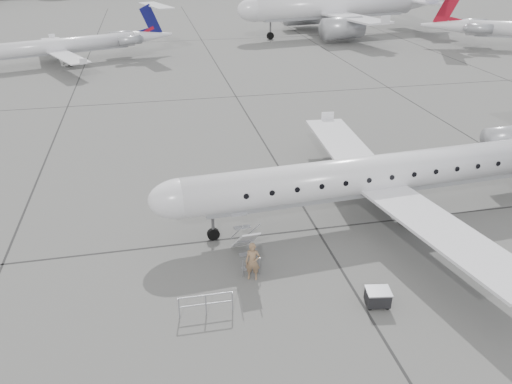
{
  "coord_description": "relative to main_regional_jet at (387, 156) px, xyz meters",
  "views": [
    {
      "loc": [
        -13.18,
        -18.18,
        14.01
      ],
      "look_at": [
        -8.49,
        4.05,
        2.3
      ],
      "focal_mm": 35.0,
      "sensor_mm": 36.0,
      "label": 1
    }
  ],
  "objects": [
    {
      "name": "ground",
      "position": [
        1.34,
        -4.25,
        -3.62
      ],
      "size": [
        320.0,
        320.0,
        0.0
      ],
      "primitive_type": "plane",
      "color": "#5D5D5A",
      "rests_on": "ground"
    },
    {
      "name": "main_regional_jet",
      "position": [
        0.0,
        0.0,
        0.0
      ],
      "size": [
        29.52,
        22.14,
        7.25
      ],
      "primitive_type": null,
      "rotation": [
        0.0,
        0.0,
        0.07
      ],
      "color": "silver",
      "rests_on": "ground"
    },
    {
      "name": "airstair",
      "position": [
        -8.25,
        -2.86,
        -2.49
      ],
      "size": [
        1.01,
        2.57,
        2.27
      ],
      "primitive_type": null,
      "rotation": [
        0.0,
        0.0,
        0.07
      ],
      "color": "silver",
      "rests_on": "ground"
    },
    {
      "name": "passenger",
      "position": [
        -8.16,
        -4.27,
        -2.69
      ],
      "size": [
        0.78,
        0.62,
        1.86
      ],
      "primitive_type": "imported",
      "rotation": [
        0.0,
        0.0,
        -0.3
      ],
      "color": "#876749",
      "rests_on": "ground"
    },
    {
      "name": "safety_railing",
      "position": [
        -10.53,
        -6.27,
        -3.12
      ],
      "size": [
        2.2,
        0.11,
        1.0
      ],
      "primitive_type": null,
      "rotation": [
        0.0,
        0.0,
        -0.01
      ],
      "color": "#96989F",
      "rests_on": "ground"
    },
    {
      "name": "baggage_cart",
      "position": [
        -3.37,
        -7.19,
        -3.2
      ],
      "size": [
        1.08,
        0.93,
        0.84
      ],
      "primitive_type": null,
      "rotation": [
        0.0,
        0.0,
        -0.16
      ],
      "color": "black",
      "rests_on": "ground"
    },
    {
      "name": "bg_regional_left",
      "position": [
        -22.46,
        42.11,
        -0.5
      ],
      "size": [
        28.04,
        23.86,
        6.25
      ],
      "primitive_type": null,
      "rotation": [
        0.0,
        0.0,
        0.33
      ],
      "color": "silver",
      "rests_on": "ground"
    }
  ]
}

